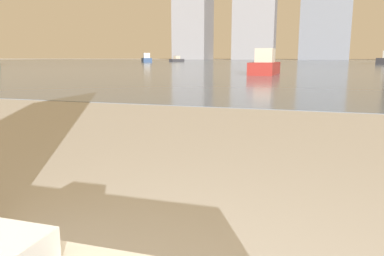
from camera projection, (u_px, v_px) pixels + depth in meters
The scene contains 4 objects.
harbor_water at pixel (304, 63), 58.33m from camera, with size 180.00×110.00×0.01m.
harbor_boat_1 at pixel (265, 65), 19.75m from camera, with size 1.35×3.63×1.35m.
harbor_boat_4 at pixel (177, 60), 67.00m from camera, with size 2.22×2.94×1.06m.
harbor_boat_5 at pixel (147, 59), 61.40m from camera, with size 3.16×4.14×1.49m.
Camera 1 is at (0.62, 0.25, 0.94)m, focal length 35.00 mm.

